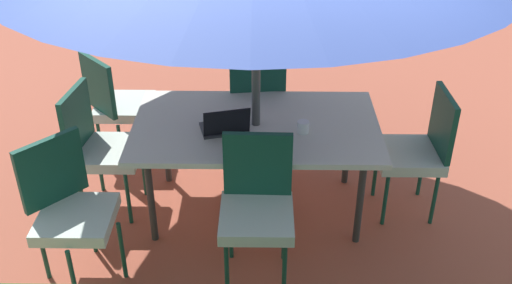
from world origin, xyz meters
TOP-DOWN VIEW (x-y plane):
  - ground_plane at (0.00, 0.00)m, footprint 10.00×10.00m
  - dining_table at (0.00, 0.00)m, footprint 1.74×1.03m
  - chair_west at (-1.18, -0.02)m, footprint 0.47×0.46m
  - chair_east at (1.14, -0.03)m, footprint 0.49×0.48m
  - chair_south at (0.01, -0.67)m, footprint 0.47×0.48m
  - chair_north at (-0.01, 0.67)m, footprint 0.46×0.46m
  - chair_northeast at (1.16, 0.71)m, footprint 0.59×0.59m
  - chair_southeast at (1.16, -0.69)m, footprint 0.59×0.59m
  - laptop at (0.21, 0.12)m, footprint 0.37×0.32m
  - cup at (-0.33, 0.11)m, footprint 0.08×0.08m

SIDE VIEW (x-z plane):
  - ground_plane at x=0.00m, z-range -0.02..0.00m
  - chair_west at x=-1.18m, z-range 0.06..1.04m
  - chair_east at x=1.14m, z-range 0.06..1.04m
  - chair_south at x=0.01m, z-range 0.06..1.04m
  - chair_north at x=-0.01m, z-range 0.06..1.04m
  - chair_northeast at x=1.16m, z-range 0.06..1.04m
  - chair_southeast at x=1.16m, z-range 0.06..1.04m
  - dining_table at x=0.00m, z-range 0.32..1.07m
  - cup at x=-0.33m, z-range 0.75..0.83m
  - laptop at x=0.21m, z-range 0.69..0.90m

